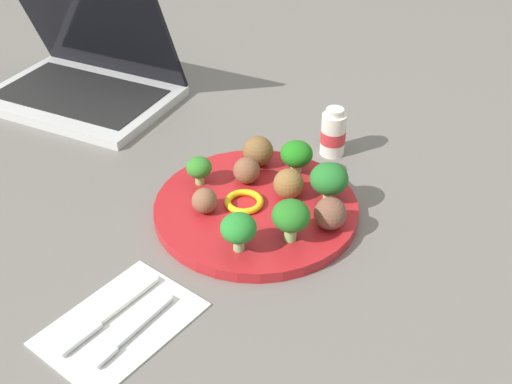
{
  "coord_description": "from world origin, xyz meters",
  "views": [
    {
      "loc": [
        0.59,
        0.36,
        0.53
      ],
      "look_at": [
        0.0,
        0.0,
        0.04
      ],
      "focal_mm": 44.41,
      "sensor_mm": 36.0,
      "label": 1
    }
  ],
  "objects": [
    {
      "name": "meatball_center",
      "position": [
        -0.01,
        0.11,
        0.04
      ],
      "size": [
        0.04,
        0.04,
        0.04
      ],
      "primitive_type": "sphere",
      "color": "brown",
      "rests_on": "plate"
    },
    {
      "name": "plate",
      "position": [
        0.0,
        0.0,
        0.01
      ],
      "size": [
        0.28,
        0.28,
        0.02
      ],
      "primitive_type": "cylinder",
      "color": "red",
      "rests_on": "ground_plane"
    },
    {
      "name": "yogurt_bottle",
      "position": [
        -0.2,
        0.02,
        0.04
      ],
      "size": [
        0.04,
        0.04,
        0.08
      ],
      "color": "white",
      "rests_on": "ground_plane"
    },
    {
      "name": "broccoli_floret_mid_left",
      "position": [
        -0.1,
        0.01,
        0.05
      ],
      "size": [
        0.05,
        0.05,
        0.05
      ],
      "color": "#A9BA6A",
      "rests_on": "plate"
    },
    {
      "name": "laptop",
      "position": [
        -0.14,
        -0.44,
        0.04
      ],
      "size": [
        0.25,
        0.34,
        0.2
      ],
      "color": "silver",
      "rests_on": "ground_plane"
    },
    {
      "name": "broccoli_floret_back_right",
      "position": [
        -0.06,
        0.08,
        0.05
      ],
      "size": [
        0.05,
        0.05,
        0.05
      ],
      "color": "#A2CF7C",
      "rests_on": "plate"
    },
    {
      "name": "meatball_mid_left",
      "position": [
        0.05,
        -0.05,
        0.03
      ],
      "size": [
        0.03,
        0.03,
        0.03
      ],
      "primitive_type": "sphere",
      "color": "brown",
      "rests_on": "plate"
    },
    {
      "name": "napkin",
      "position": [
        0.25,
        -0.02,
        0.0
      ],
      "size": [
        0.18,
        0.14,
        0.01
      ],
      "primitive_type": "cube",
      "rotation": [
        0.0,
        0.0,
        -0.12
      ],
      "color": "white",
      "rests_on": "ground_plane"
    },
    {
      "name": "meatball_back_right",
      "position": [
        -0.04,
        -0.04,
        0.04
      ],
      "size": [
        0.04,
        0.04,
        0.04
      ],
      "primitive_type": "sphere",
      "color": "brown",
      "rests_on": "plate"
    },
    {
      "name": "broccoli_floret_near_rim",
      "position": [
        0.0,
        -0.09,
        0.04
      ],
      "size": [
        0.04,
        0.04,
        0.04
      ],
      "color": "#96C46A",
      "rests_on": "plate"
    },
    {
      "name": "ground_plane",
      "position": [
        0.0,
        0.0,
        0.0
      ],
      "size": [
        4.0,
        4.0,
        0.0
      ],
      "primitive_type": "plane",
      "color": "slate"
    },
    {
      "name": "meatball_front_left",
      "position": [
        -0.04,
        0.03,
        0.04
      ],
      "size": [
        0.04,
        0.04,
        0.04
      ],
      "primitive_type": "sphere",
      "color": "olive",
      "rests_on": "plate"
    },
    {
      "name": "fork",
      "position": [
        0.26,
        -0.0,
        0.01
      ],
      "size": [
        0.12,
        0.02,
        0.01
      ],
      "color": "silver",
      "rests_on": "napkin"
    },
    {
      "name": "broccoli_floret_mid_right",
      "position": [
        0.09,
        0.03,
        0.05
      ],
      "size": [
        0.05,
        0.05,
        0.05
      ],
      "color": "#92C37E",
      "rests_on": "plate"
    },
    {
      "name": "pepper_ring_mid_right",
      "position": [
        0.01,
        -0.01,
        0.02
      ],
      "size": [
        0.07,
        0.07,
        0.01
      ],
      "primitive_type": "torus",
      "rotation": [
        0.0,
        0.0,
        1.19
      ],
      "color": "yellow",
      "rests_on": "plate"
    },
    {
      "name": "broccoli_floret_front_right",
      "position": [
        0.04,
        0.08,
        0.05
      ],
      "size": [
        0.05,
        0.05,
        0.06
      ],
      "color": "#8CC56E",
      "rests_on": "plate"
    },
    {
      "name": "knife",
      "position": [
        0.26,
        -0.04,
        0.01
      ],
      "size": [
        0.15,
        0.03,
        0.01
      ],
      "color": "white",
      "rests_on": "napkin"
    },
    {
      "name": "meatball_far_rim",
      "position": [
        -0.09,
        -0.05,
        0.04
      ],
      "size": [
        0.05,
        0.05,
        0.05
      ],
      "primitive_type": "sphere",
      "color": "brown",
      "rests_on": "plate"
    }
  ]
}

